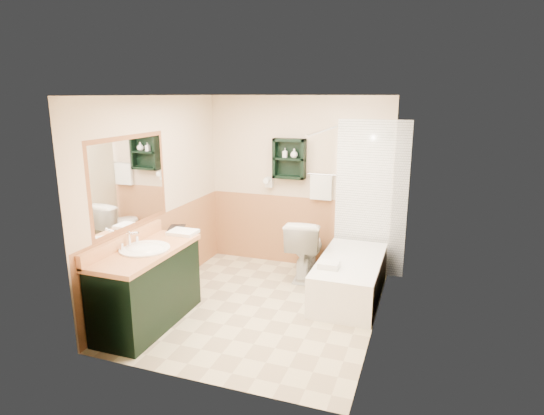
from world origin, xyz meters
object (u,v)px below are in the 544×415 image
Objects in this scene: wall_shelf at (289,159)px; soap_bottle_a at (285,155)px; vanity at (147,287)px; vanity_book at (168,219)px; soap_bottle_b at (294,154)px; bathtub at (350,278)px; hair_dryer at (269,182)px; toilet at (305,248)px.

soap_bottle_a is at bearing -175.21° from wall_shelf.
vanity_book is at bearing 102.70° from vanity.
soap_bottle_b is (0.13, 0.00, 0.02)m from soap_bottle_a.
vanity is 0.89× the size of bathtub.
hair_dryer is at bearing 175.39° from soap_bottle_b.
soap_bottle_a is at bearing -44.49° from toilet.
soap_bottle_b is (1.13, 1.42, 0.65)m from vanity_book.
hair_dryer is 0.46m from soap_bottle_a.
wall_shelf is 2.29× the size of hair_dryer.
soap_bottle_b is at bearing -3.98° from wall_shelf.
wall_shelf reaches higher than hair_dryer.
hair_dryer is at bearing 175.24° from wall_shelf.
hair_dryer is 1.66m from vanity_book.
bathtub is at bearing 141.88° from toilet.
soap_bottle_a reaches higher than vanity.
vanity is (-0.59, -2.18, -0.78)m from hair_dryer.
soap_bottle_b is at bearing -55.86° from toilet.
bathtub is at bearing -38.59° from soap_bottle_b.
wall_shelf reaches higher than soap_bottle_b.
soap_bottle_b is at bearing 0.00° from soap_bottle_a.
vanity is at bearing -112.51° from wall_shelf.
vanity_book is at bearing 32.61° from toilet.
soap_bottle_a reaches higher than toilet.
soap_bottle_b reaches higher than hair_dryer.
bathtub is at bearing -30.82° from hair_dryer.
soap_bottle_b reaches higher than vanity.
hair_dryer is 1.87× the size of soap_bottle_a.
bathtub is at bearing -35.04° from soap_bottle_a.
hair_dryer is 0.97× the size of vanity_book.
wall_shelf is 0.37× the size of bathtub.
hair_dryer is 1.08m from toilet.
toilet is 6.41× the size of soap_bottle_b.
toilet is (-0.69, 0.44, 0.16)m from bathtub.
soap_bottle_b reaches higher than soap_bottle_a.
hair_dryer is at bearing 74.77° from vanity.
toilet is 6.37× the size of soap_bottle_a.
vanity_book is at bearing -125.12° from soap_bottle_a.
wall_shelf reaches higher than soap_bottle_a.
soap_bottle_a is at bearing 68.81° from vanity.
soap_bottle_a is at bearing 180.00° from soap_bottle_b.
hair_dryer is (-0.30, 0.02, -0.35)m from wall_shelf.
vanity_book is (-1.40, -1.10, 0.57)m from toilet.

